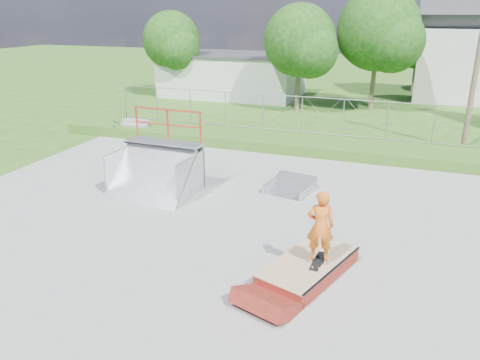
# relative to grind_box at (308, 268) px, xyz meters

# --- Properties ---
(ground) EXTENTS (120.00, 120.00, 0.00)m
(ground) POSITION_rel_grind_box_xyz_m (-3.00, 1.54, -0.21)
(ground) COLOR #2F5618
(ground) RESTS_ON ground
(concrete_pad) EXTENTS (20.00, 16.00, 0.04)m
(concrete_pad) POSITION_rel_grind_box_xyz_m (-3.00, 1.54, -0.19)
(concrete_pad) COLOR gray
(concrete_pad) RESTS_ON ground
(grass_berm) EXTENTS (24.00, 3.00, 0.50)m
(grass_berm) POSITION_rel_grind_box_xyz_m (-3.00, 11.04, 0.04)
(grass_berm) COLOR #2F5618
(grass_berm) RESTS_ON ground
(grind_box) EXTENTS (2.19, 3.11, 0.42)m
(grind_box) POSITION_rel_grind_box_xyz_m (0.00, 0.00, 0.00)
(grind_box) COLOR maroon
(grind_box) RESTS_ON concrete_pad
(quarter_pipe) EXTENTS (2.94, 2.51, 2.87)m
(quarter_pipe) POSITION_rel_grind_box_xyz_m (-6.34, 3.47, 1.22)
(quarter_pipe) COLOR #999BA0
(quarter_pipe) RESTS_ON concrete_pad
(flat_bank_ramp) EXTENTS (1.75, 1.83, 0.46)m
(flat_bank_ramp) POSITION_rel_grind_box_xyz_m (-1.84, 5.35, 0.02)
(flat_bank_ramp) COLOR #999BA0
(flat_bank_ramp) RESTS_ON concrete_pad
(skateboard) EXTENTS (0.31, 0.81, 0.13)m
(skateboard) POSITION_rel_grind_box_xyz_m (0.24, -0.06, 0.25)
(skateboard) COLOR black
(skateboard) RESTS_ON grind_box
(skater) EXTENTS (0.74, 0.58, 1.78)m
(skater) POSITION_rel_grind_box_xyz_m (0.24, -0.06, 1.14)
(skater) COLOR orange
(skater) RESTS_ON grind_box
(concrete_stairs) EXTENTS (1.50, 1.60, 0.80)m
(concrete_stairs) POSITION_rel_grind_box_xyz_m (-11.50, 10.24, 0.19)
(concrete_stairs) COLOR gray
(concrete_stairs) RESTS_ON ground
(chain_link_fence) EXTENTS (20.00, 0.06, 1.80)m
(chain_link_fence) POSITION_rel_grind_box_xyz_m (-3.00, 12.04, 1.19)
(chain_link_fence) COLOR gray
(chain_link_fence) RESTS_ON grass_berm
(utility_building_flat) EXTENTS (10.00, 6.00, 3.00)m
(utility_building_flat) POSITION_rel_grind_box_xyz_m (-11.00, 23.54, 1.29)
(utility_building_flat) COLOR #BBBBB7
(utility_building_flat) RESTS_ON ground
(gable_house) EXTENTS (8.40, 6.08, 8.94)m
(gable_house) POSITION_rel_grind_box_xyz_m (6.00, 27.54, 3.63)
(gable_house) COLOR #BBBBB7
(gable_house) RESTS_ON ground
(utility_pole) EXTENTS (0.24, 0.24, 8.00)m
(utility_pole) POSITION_rel_grind_box_xyz_m (4.50, 13.54, 3.79)
(utility_pole) COLOR brown
(utility_pole) RESTS_ON ground
(tree_left_near) EXTENTS (4.76, 4.48, 6.65)m
(tree_left_near) POSITION_rel_grind_box_xyz_m (-4.75, 19.37, 4.03)
(tree_left_near) COLOR brown
(tree_left_near) RESTS_ON ground
(tree_center) EXTENTS (5.44, 5.12, 7.60)m
(tree_center) POSITION_rel_grind_box_xyz_m (-0.21, 21.35, 4.64)
(tree_center) COLOR brown
(tree_center) RESTS_ON ground
(tree_left_far) EXTENTS (4.42, 4.16, 6.18)m
(tree_left_far) POSITION_rel_grind_box_xyz_m (-14.77, 21.38, 3.72)
(tree_left_far) COLOR brown
(tree_left_far) RESTS_ON ground
(tree_back_mid) EXTENTS (4.08, 3.84, 5.70)m
(tree_back_mid) POSITION_rel_grind_box_xyz_m (2.22, 29.40, 3.42)
(tree_back_mid) COLOR brown
(tree_back_mid) RESTS_ON ground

